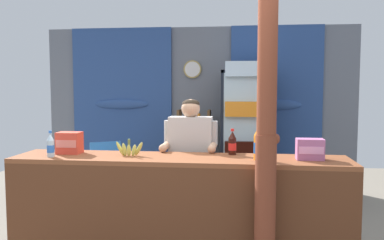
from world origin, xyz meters
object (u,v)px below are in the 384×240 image
object	(u,v)px
soda_bottle_cola	(232,144)
soda_bottle_water	(51,146)
soda_bottle_orange_soda	(259,143)
snack_box_crackers	(69,143)
stall_counter	(177,202)
bottle_shelf_rack	(194,152)
timber_post	(266,141)
snack_box_wafer	(310,149)
banana_bunch	(129,149)
drink_fridge	(247,125)
shopkeeper	(191,152)
plastic_lawn_chair	(107,170)

from	to	relation	value
soda_bottle_cola	soda_bottle_water	distance (m)	1.65
soda_bottle_orange_soda	snack_box_crackers	bearing A→B (deg)	175.81
stall_counter	bottle_shelf_rack	world-z (taller)	bottle_shelf_rack
soda_bottle_water	snack_box_crackers	size ratio (longest dim) A/B	1.10
timber_post	soda_bottle_cola	xyz separation A→B (m)	(-0.27, 0.59, -0.11)
snack_box_crackers	bottle_shelf_rack	bearing A→B (deg)	66.90
snack_box_wafer	banana_bunch	size ratio (longest dim) A/B	0.84
snack_box_wafer	snack_box_crackers	xyz separation A→B (m)	(-2.21, 0.06, 0.01)
timber_post	snack_box_crackers	distance (m)	1.87
timber_post	drink_fridge	distance (m)	2.55
drink_fridge	soda_bottle_water	distance (m)	2.89
timber_post	soda_bottle_orange_soda	size ratio (longest dim) A/B	7.37
snack_box_crackers	shopkeeper	bearing A→B (deg)	21.49
plastic_lawn_chair	bottle_shelf_rack	bearing A→B (deg)	28.88
snack_box_wafer	soda_bottle_orange_soda	bearing A→B (deg)	-171.06
soda_bottle_cola	stall_counter	bearing A→B (deg)	-147.75
soda_bottle_water	snack_box_wafer	bearing A→B (deg)	3.56
timber_post	drink_fridge	bearing A→B (deg)	92.34
soda_bottle_cola	snack_box_wafer	bearing A→B (deg)	-14.64
timber_post	snack_box_wafer	world-z (taller)	timber_post
drink_fridge	plastic_lawn_chair	size ratio (longest dim) A/B	2.27
plastic_lawn_chair	banana_bunch	distance (m)	1.90
timber_post	soda_bottle_cola	distance (m)	0.66
plastic_lawn_chair	shopkeeper	bearing A→B (deg)	-41.85
soda_bottle_orange_soda	shopkeeper	bearing A→B (deg)	139.74
timber_post	drink_fridge	world-z (taller)	timber_post
timber_post	plastic_lawn_chair	distance (m)	2.94
shopkeeper	snack_box_wafer	world-z (taller)	shopkeeper
snack_box_wafer	banana_bunch	distance (m)	1.61
plastic_lawn_chair	soda_bottle_cola	xyz separation A→B (m)	(1.71, -1.47, 0.60)
plastic_lawn_chair	soda_bottle_cola	world-z (taller)	soda_bottle_cola
soda_bottle_cola	drink_fridge	bearing A→B (deg)	85.11
snack_box_crackers	soda_bottle_orange_soda	bearing A→B (deg)	-4.19
bottle_shelf_rack	soda_bottle_cola	distance (m)	2.21
drink_fridge	bottle_shelf_rack	world-z (taller)	drink_fridge
snack_box_wafer	bottle_shelf_rack	bearing A→B (deg)	119.38
banana_bunch	timber_post	bearing A→B (deg)	-18.71
stall_counter	plastic_lawn_chair	world-z (taller)	stall_counter
soda_bottle_orange_soda	snack_box_wafer	xyz separation A→B (m)	(0.44, 0.07, -0.05)
bottle_shelf_rack	snack_box_crackers	distance (m)	2.42
shopkeeper	timber_post	bearing A→B (deg)	-52.30
stall_counter	soda_bottle_water	distance (m)	1.25
bottle_shelf_rack	snack_box_wafer	world-z (taller)	bottle_shelf_rack
bottle_shelf_rack	snack_box_crackers	size ratio (longest dim) A/B	5.87
soda_bottle_orange_soda	snack_box_wafer	world-z (taller)	soda_bottle_orange_soda
soda_bottle_orange_soda	snack_box_crackers	world-z (taller)	soda_bottle_orange_soda
timber_post	banana_bunch	xyz separation A→B (m)	(-1.21, 0.41, -0.15)
bottle_shelf_rack	soda_bottle_orange_soda	size ratio (longest dim) A/B	3.79
stall_counter	bottle_shelf_rack	xyz separation A→B (m)	(-0.13, 2.38, 0.06)
soda_bottle_orange_soda	stall_counter	bearing A→B (deg)	-175.73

